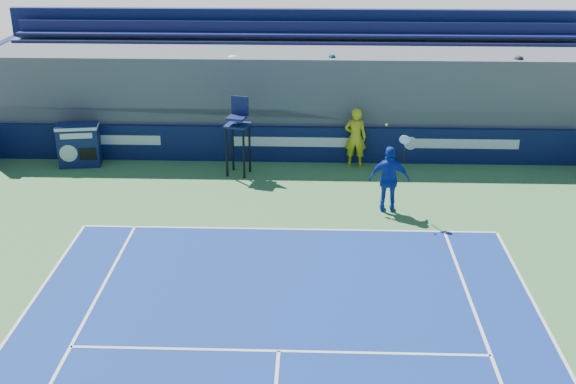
{
  "coord_description": "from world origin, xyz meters",
  "views": [
    {
      "loc": [
        0.6,
        -5.37,
        8.34
      ],
      "look_at": [
        0.0,
        11.5,
        1.25
      ],
      "focal_mm": 45.0,
      "sensor_mm": 36.0,
      "label": 1
    }
  ],
  "objects_px": {
    "match_clock": "(79,144)",
    "umpire_chair": "(238,128)",
    "tennis_player": "(389,179)",
    "ball_person": "(355,137)"
  },
  "relations": [
    {
      "from": "umpire_chair",
      "to": "tennis_player",
      "type": "relative_size",
      "value": 0.96
    },
    {
      "from": "match_clock",
      "to": "umpire_chair",
      "type": "xyz_separation_m",
      "value": [
        5.25,
        -0.6,
        0.79
      ]
    },
    {
      "from": "ball_person",
      "to": "match_clock",
      "type": "xyz_separation_m",
      "value": [
        -8.94,
        -0.23,
        -0.24
      ]
    },
    {
      "from": "match_clock",
      "to": "umpire_chair",
      "type": "relative_size",
      "value": 0.57
    },
    {
      "from": "ball_person",
      "to": "umpire_chair",
      "type": "relative_size",
      "value": 0.78
    },
    {
      "from": "ball_person",
      "to": "tennis_player",
      "type": "xyz_separation_m",
      "value": [
        0.76,
        -3.55,
        -0.02
      ]
    },
    {
      "from": "tennis_player",
      "to": "ball_person",
      "type": "bearing_deg",
      "value": 102.09
    },
    {
      "from": "ball_person",
      "to": "tennis_player",
      "type": "height_order",
      "value": "tennis_player"
    },
    {
      "from": "match_clock",
      "to": "umpire_chair",
      "type": "distance_m",
      "value": 5.34
    },
    {
      "from": "match_clock",
      "to": "tennis_player",
      "type": "xyz_separation_m",
      "value": [
        9.7,
        -3.32,
        0.22
      ]
    }
  ]
}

